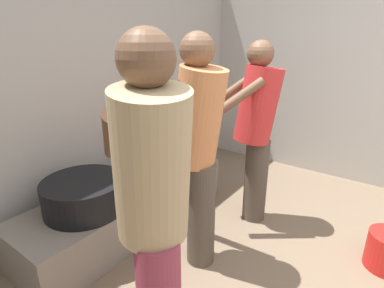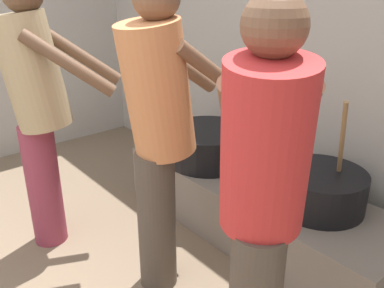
{
  "view_description": "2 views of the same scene",
  "coord_description": "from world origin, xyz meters",
  "px_view_note": "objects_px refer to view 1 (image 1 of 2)",
  "views": [
    {
      "loc": [
        -1.43,
        0.2,
        1.57
      ],
      "look_at": [
        0.49,
        1.61,
        0.72
      ],
      "focal_mm": 28.28,
      "sensor_mm": 36.0,
      "label": 1
    },
    {
      "loc": [
        1.63,
        0.2,
        1.59
      ],
      "look_at": [
        -0.04,
        1.59,
        0.69
      ],
      "focal_mm": 38.76,
      "sensor_mm": 36.0,
      "label": 2
    }
  ],
  "objects_px": {
    "cooking_pot_secondary": "(84,195)",
    "cook_in_tan_shirt": "(154,205)",
    "cook_in_orange_shirt": "(198,142)",
    "cooking_pot_main": "(159,157)",
    "cook_in_red_shirt": "(256,125)"
  },
  "relations": [
    {
      "from": "cook_in_orange_shirt",
      "to": "cook_in_red_shirt",
      "type": "bearing_deg",
      "value": -6.31
    },
    {
      "from": "cook_in_red_shirt",
      "to": "cook_in_tan_shirt",
      "type": "relative_size",
      "value": 0.97
    },
    {
      "from": "cooking_pot_main",
      "to": "cooking_pot_secondary",
      "type": "xyz_separation_m",
      "value": [
        -0.86,
        -0.06,
        0.01
      ]
    },
    {
      "from": "cooking_pot_main",
      "to": "cooking_pot_secondary",
      "type": "height_order",
      "value": "cooking_pot_main"
    },
    {
      "from": "cook_in_red_shirt",
      "to": "cook_in_tan_shirt",
      "type": "bearing_deg",
      "value": -171.17
    },
    {
      "from": "cook_in_orange_shirt",
      "to": "cook_in_tan_shirt",
      "type": "bearing_deg",
      "value": -157.54
    },
    {
      "from": "cook_in_orange_shirt",
      "to": "cook_in_tan_shirt",
      "type": "height_order",
      "value": "cook_in_tan_shirt"
    },
    {
      "from": "cooking_pot_secondary",
      "to": "cook_in_tan_shirt",
      "type": "xyz_separation_m",
      "value": [
        -0.32,
        -1.01,
        0.43
      ]
    },
    {
      "from": "cook_in_tan_shirt",
      "to": "cook_in_orange_shirt",
      "type": "bearing_deg",
      "value": 22.46
    },
    {
      "from": "cooking_pot_main",
      "to": "cook_in_orange_shirt",
      "type": "bearing_deg",
      "value": -120.05
    },
    {
      "from": "cook_in_red_shirt",
      "to": "cook_in_orange_shirt",
      "type": "relative_size",
      "value": 0.97
    },
    {
      "from": "cook_in_orange_shirt",
      "to": "cook_in_tan_shirt",
      "type": "relative_size",
      "value": 1.0
    },
    {
      "from": "cooking_pot_main",
      "to": "cook_in_red_shirt",
      "type": "height_order",
      "value": "cook_in_red_shirt"
    },
    {
      "from": "cooking_pot_secondary",
      "to": "cook_in_tan_shirt",
      "type": "height_order",
      "value": "cook_in_tan_shirt"
    },
    {
      "from": "cooking_pot_secondary",
      "to": "cook_in_orange_shirt",
      "type": "bearing_deg",
      "value": -58.92
    }
  ]
}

